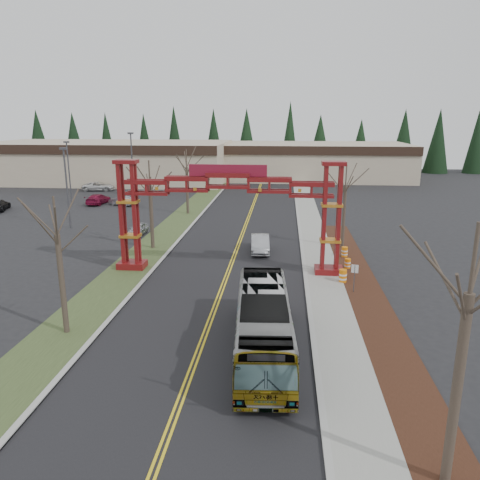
# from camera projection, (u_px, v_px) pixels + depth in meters

# --- Properties ---
(ground) EXTENTS (200.00, 200.00, 0.00)m
(ground) POSITION_uv_depth(u_px,v_px,m) (180.00, 401.00, 20.53)
(ground) COLOR black
(ground) RESTS_ON ground
(road) EXTENTS (12.00, 110.00, 0.02)m
(road) POSITION_uv_depth(u_px,v_px,m) (237.00, 248.00, 44.60)
(road) COLOR black
(road) RESTS_ON ground
(lane_line_left) EXTENTS (0.12, 100.00, 0.01)m
(lane_line_left) POSITION_uv_depth(u_px,v_px,m) (236.00, 248.00, 44.61)
(lane_line_left) COLOR yellow
(lane_line_left) RESTS_ON road
(lane_line_right) EXTENTS (0.12, 100.00, 0.01)m
(lane_line_right) POSITION_uv_depth(u_px,v_px,m) (238.00, 248.00, 44.59)
(lane_line_right) COLOR yellow
(lane_line_right) RESTS_ON road
(curb_right) EXTENTS (0.30, 110.00, 0.15)m
(curb_right) POSITION_uv_depth(u_px,v_px,m) (302.00, 249.00, 44.02)
(curb_right) COLOR #A7A7A2
(curb_right) RESTS_ON ground
(sidewalk_right) EXTENTS (2.60, 110.00, 0.14)m
(sidewalk_right) POSITION_uv_depth(u_px,v_px,m) (318.00, 249.00, 43.89)
(sidewalk_right) COLOR gray
(sidewalk_right) RESTS_ON ground
(landscape_strip) EXTENTS (2.60, 50.00, 0.12)m
(landscape_strip) POSITION_uv_depth(u_px,v_px,m) (375.00, 316.00, 29.21)
(landscape_strip) COLOR black
(landscape_strip) RESTS_ON ground
(grass_median) EXTENTS (4.00, 110.00, 0.08)m
(grass_median) POSITION_uv_depth(u_px,v_px,m) (155.00, 246.00, 45.32)
(grass_median) COLOR #354522
(grass_median) RESTS_ON ground
(curb_left) EXTENTS (0.30, 110.00, 0.15)m
(curb_left) POSITION_uv_depth(u_px,v_px,m) (174.00, 246.00, 45.14)
(curb_left) COLOR #A7A7A2
(curb_left) RESTS_ON ground
(gateway_arch) EXTENTS (18.20, 1.60, 8.90)m
(gateway_arch) POSITION_uv_depth(u_px,v_px,m) (228.00, 198.00, 36.34)
(gateway_arch) COLOR #620C12
(gateway_arch) RESTS_ON ground
(retail_building_west) EXTENTS (46.00, 22.30, 7.50)m
(retail_building_west) POSITION_uv_depth(u_px,v_px,m) (109.00, 161.00, 91.60)
(retail_building_west) COLOR #BBA88F
(retail_building_west) RESTS_ON ground
(retail_building_east) EXTENTS (38.00, 20.30, 7.00)m
(retail_building_east) POSITION_uv_depth(u_px,v_px,m) (312.00, 161.00, 95.72)
(retail_building_east) COLOR #BBA88F
(retail_building_east) RESTS_ON ground
(conifer_treeline) EXTENTS (116.10, 5.60, 13.00)m
(conifer_treeline) POSITION_uv_depth(u_px,v_px,m) (267.00, 143.00, 107.45)
(conifer_treeline) COLOR black
(conifer_treeline) RESTS_ON ground
(transit_bus) EXTENTS (3.42, 11.66, 3.21)m
(transit_bus) POSITION_uv_depth(u_px,v_px,m) (263.00, 325.00, 24.39)
(transit_bus) COLOR #ABADB3
(transit_bus) RESTS_ON ground
(silver_sedan) EXTENTS (1.97, 4.80, 1.55)m
(silver_sedan) POSITION_uv_depth(u_px,v_px,m) (260.00, 244.00, 43.23)
(silver_sedan) COLOR #A5A8AD
(silver_sedan) RESTS_ON ground
(parked_car_near_a) EXTENTS (1.53, 3.73, 1.27)m
(parked_car_near_a) POSITION_uv_depth(u_px,v_px,m) (138.00, 229.00, 49.51)
(parked_car_near_a) COLOR #9D9FA4
(parked_car_near_a) RESTS_ON ground
(parked_car_mid_a) EXTENTS (2.36, 5.13, 1.45)m
(parked_car_mid_a) POSITION_uv_depth(u_px,v_px,m) (98.00, 199.00, 67.18)
(parked_car_mid_a) COLOR maroon
(parked_car_mid_a) RESTS_ON ground
(parked_car_far_a) EXTENTS (4.20, 2.75, 1.31)m
(parked_car_far_a) POSITION_uv_depth(u_px,v_px,m) (122.00, 201.00, 66.14)
(parked_car_far_a) COLOR #96979D
(parked_car_far_a) RESTS_ON ground
(parked_car_far_b) EXTENTS (5.59, 3.15, 1.47)m
(parked_car_far_b) POSITION_uv_depth(u_px,v_px,m) (98.00, 186.00, 79.51)
(parked_car_far_b) COLOR silver
(parked_car_far_b) RESTS_ON ground
(bare_tree_median_near) EXTENTS (3.20, 3.20, 7.99)m
(bare_tree_median_near) POSITION_uv_depth(u_px,v_px,m) (57.00, 235.00, 25.57)
(bare_tree_median_near) COLOR #382D26
(bare_tree_median_near) RESTS_ON ground
(bare_tree_median_mid) EXTENTS (3.47, 3.47, 8.31)m
(bare_tree_median_mid) POSITION_uv_depth(u_px,v_px,m) (150.00, 186.00, 43.05)
(bare_tree_median_mid) COLOR #382D26
(bare_tree_median_mid) RESTS_ON ground
(bare_tree_median_far) EXTENTS (3.41, 3.41, 8.25)m
(bare_tree_median_far) POSITION_uv_depth(u_px,v_px,m) (187.00, 168.00, 58.99)
(bare_tree_median_far) COLOR #382D26
(bare_tree_median_far) RESTS_ON ground
(bare_tree_right_near) EXTENTS (3.38, 3.38, 9.13)m
(bare_tree_right_near) POSITION_uv_depth(u_px,v_px,m) (469.00, 295.00, 14.17)
(bare_tree_right_near) COLOR #382D26
(bare_tree_right_near) RESTS_ON ground
(bare_tree_right_far) EXTENTS (2.99, 2.99, 7.89)m
(bare_tree_right_far) POSITION_uv_depth(u_px,v_px,m) (346.00, 187.00, 43.29)
(bare_tree_right_far) COLOR #382D26
(bare_tree_right_far) RESTS_ON ground
(light_pole_near) EXTENTS (0.78, 0.39, 8.95)m
(light_pole_near) POSITION_uv_depth(u_px,v_px,m) (66.00, 182.00, 51.39)
(light_pole_near) COLOR #3F3F44
(light_pole_near) RESTS_ON ground
(light_pole_mid) EXTENTS (0.76, 0.38, 8.78)m
(light_pole_mid) POSITION_uv_depth(u_px,v_px,m) (69.00, 167.00, 68.15)
(light_pole_mid) COLOR #3F3F44
(light_pole_mid) RESTS_ON ground
(light_pole_far) EXTENTS (0.85, 0.43, 9.84)m
(light_pole_far) POSITION_uv_depth(u_px,v_px,m) (132.00, 159.00, 74.05)
(light_pole_far) COLOR #3F3F44
(light_pole_far) RESTS_ON ground
(street_sign) EXTENTS (0.47, 0.18, 2.13)m
(street_sign) POSITION_uv_depth(u_px,v_px,m) (355.00, 273.00, 32.71)
(street_sign) COLOR #3F3F44
(street_sign) RESTS_ON ground
(barrel_south) EXTENTS (0.59, 0.59, 1.09)m
(barrel_south) POSITION_uv_depth(u_px,v_px,m) (343.00, 277.00, 34.97)
(barrel_south) COLOR orange
(barrel_south) RESTS_ON ground
(barrel_mid) EXTENTS (0.50, 0.50, 0.92)m
(barrel_mid) POSITION_uv_depth(u_px,v_px,m) (348.00, 264.00, 38.24)
(barrel_mid) COLOR orange
(barrel_mid) RESTS_ON ground
(barrel_north) EXTENTS (0.54, 0.54, 1.00)m
(barrel_north) POSITION_uv_depth(u_px,v_px,m) (345.00, 252.00, 41.39)
(barrel_north) COLOR orange
(barrel_north) RESTS_ON ground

